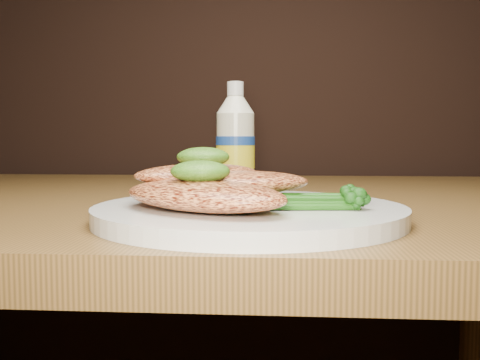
{
  "coord_description": "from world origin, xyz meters",
  "views": [
    {
      "loc": [
        0.15,
        0.29,
        0.83
      ],
      "look_at": [
        0.11,
        0.82,
        0.79
      ],
      "focal_mm": 40.8,
      "sensor_mm": 36.0,
      "label": 1
    }
  ],
  "objects": [
    {
      "name": "chicken_front",
      "position": [
        0.08,
        0.77,
        0.78
      ],
      "size": [
        0.2,
        0.18,
        0.03
      ],
      "primitive_type": "ellipsoid",
      "rotation": [
        0.0,
        0.0,
        -0.62
      ],
      "color": "#F18B4C",
      "rests_on": "plate"
    },
    {
      "name": "broccolini_bundle",
      "position": [
        0.17,
        0.8,
        0.78
      ],
      "size": [
        0.17,
        0.14,
        0.02
      ],
      "primitive_type": null,
      "rotation": [
        0.0,
        0.0,
        0.21
      ],
      "color": "#1C5111",
      "rests_on": "plate"
    },
    {
      "name": "pesto_back",
      "position": [
        0.07,
        0.83,
        0.81
      ],
      "size": [
        0.06,
        0.05,
        0.02
      ],
      "primitive_type": "ellipsoid",
      "rotation": [
        0.0,
        0.0,
        -0.03
      ],
      "color": "#133407",
      "rests_on": "chicken_back"
    },
    {
      "name": "pepper_grinder",
      "position": [
        0.07,
        1.16,
        0.81
      ],
      "size": [
        0.06,
        0.06,
        0.12
      ],
      "primitive_type": null,
      "rotation": [
        0.0,
        0.0,
        -0.31
      ],
      "color": "black",
      "rests_on": "dining_table"
    },
    {
      "name": "chicken_back",
      "position": [
        0.06,
        0.84,
        0.79
      ],
      "size": [
        0.15,
        0.14,
        0.02
      ],
      "primitive_type": "ellipsoid",
      "rotation": [
        0.0,
        0.0,
        0.68
      ],
      "color": "#F18B4C",
      "rests_on": "plate"
    },
    {
      "name": "mayo_bottle",
      "position": [
        0.08,
        1.09,
        0.83
      ],
      "size": [
        0.07,
        0.07,
        0.16
      ],
      "primitive_type": null,
      "rotation": [
        0.0,
        0.0,
        -0.32
      ],
      "color": "beige",
      "rests_on": "dining_table"
    },
    {
      "name": "chicken_mid",
      "position": [
        0.1,
        0.82,
        0.79
      ],
      "size": [
        0.17,
        0.12,
        0.02
      ],
      "primitive_type": "ellipsoid",
      "rotation": [
        0.0,
        0.0,
        0.33
      ],
      "color": "#F18B4C",
      "rests_on": "plate"
    },
    {
      "name": "plate",
      "position": [
        0.12,
        0.81,
        0.76
      ],
      "size": [
        0.3,
        0.3,
        0.02
      ],
      "primitive_type": "cylinder",
      "color": "silver",
      "rests_on": "dining_table"
    },
    {
      "name": "pesto_front",
      "position": [
        0.08,
        0.77,
        0.8
      ],
      "size": [
        0.06,
        0.05,
        0.02
      ],
      "primitive_type": "ellipsoid",
      "rotation": [
        0.0,
        0.0,
        -0.1
      ],
      "color": "#133407",
      "rests_on": "chicken_front"
    }
  ]
}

